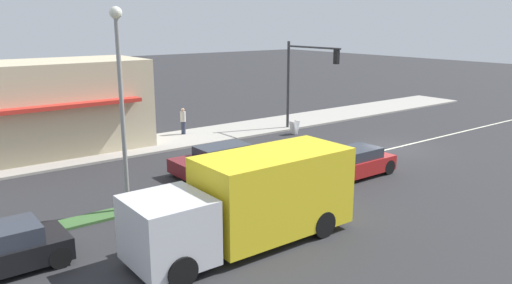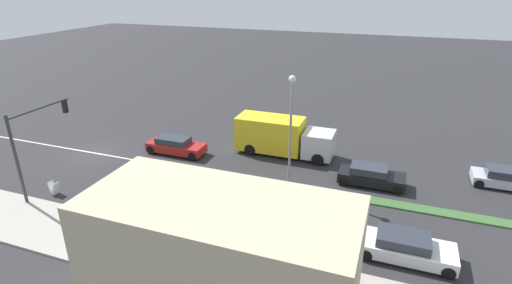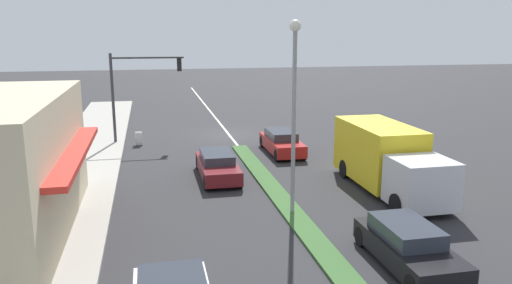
# 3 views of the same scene
# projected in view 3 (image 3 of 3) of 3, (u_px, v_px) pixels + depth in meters

# --- Properties ---
(ground_plane) EXTENTS (160.00, 160.00, 0.00)m
(ground_plane) POSITION_uv_depth(u_px,v_px,m) (309.00, 235.00, 17.63)
(ground_plane) COLOR #2B2B2D
(sidewalk_right) EXTENTS (4.00, 73.00, 0.12)m
(sidewalk_right) POSITION_uv_depth(u_px,v_px,m) (35.00, 264.00, 15.29)
(sidewalk_right) COLOR #A8A399
(sidewalk_right) RESTS_ON ground
(lane_marking_center) EXTENTS (0.16, 60.00, 0.01)m
(lane_marking_center) POSITION_uv_depth(u_px,v_px,m) (229.00, 134.00, 34.80)
(lane_marking_center) COLOR beige
(lane_marking_center) RESTS_ON ground
(traffic_signal_main) EXTENTS (4.59, 0.34, 5.60)m
(traffic_signal_main) POSITION_uv_depth(u_px,v_px,m) (135.00, 82.00, 31.38)
(traffic_signal_main) COLOR #333338
(traffic_signal_main) RESTS_ON sidewalk_right
(street_lamp) EXTENTS (0.44, 0.44, 7.37)m
(street_lamp) POSITION_uv_depth(u_px,v_px,m) (294.00, 93.00, 18.67)
(street_lamp) COLOR gray
(street_lamp) RESTS_ON median_strip
(pedestrian) EXTENTS (0.34, 0.34, 1.64)m
(pedestrian) POSITION_uv_depth(u_px,v_px,m) (59.00, 155.00, 25.00)
(pedestrian) COLOR #282D42
(pedestrian) RESTS_ON sidewalk_right
(warning_aframe_sign) EXTENTS (0.45, 0.53, 0.84)m
(warning_aframe_sign) POSITION_uv_depth(u_px,v_px,m) (139.00, 138.00, 31.45)
(warning_aframe_sign) COLOR silver
(warning_aframe_sign) RESTS_ON ground
(delivery_truck) EXTENTS (2.44, 7.50, 2.87)m
(delivery_truck) POSITION_uv_depth(u_px,v_px,m) (387.00, 158.00, 22.38)
(delivery_truck) COLOR silver
(delivery_truck) RESTS_ON ground
(hatchback_red) EXTENTS (1.73, 4.57, 1.32)m
(hatchback_red) POSITION_uv_depth(u_px,v_px,m) (282.00, 142.00, 29.37)
(hatchback_red) COLOR #AD1E1E
(hatchback_red) RESTS_ON ground
(sedan_maroon) EXTENTS (1.74, 4.57, 1.25)m
(sedan_maroon) POSITION_uv_depth(u_px,v_px,m) (217.00, 165.00, 24.42)
(sedan_maroon) COLOR maroon
(sedan_maroon) RESTS_ON ground
(suv_black) EXTENTS (1.78, 4.28, 1.33)m
(suv_black) POSITION_uv_depth(u_px,v_px,m) (408.00, 246.00, 15.23)
(suv_black) COLOR black
(suv_black) RESTS_ON ground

